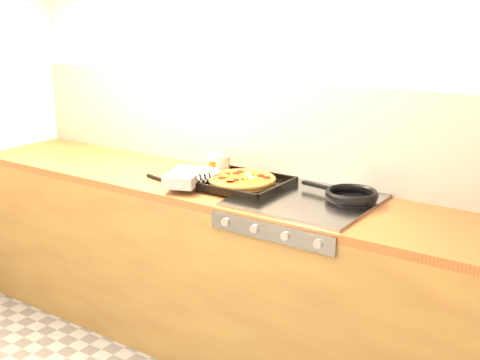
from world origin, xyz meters
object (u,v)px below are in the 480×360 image
Objects in this scene: pizza_on_tray at (227,179)px; tomato_can at (222,167)px; frying_pan at (351,196)px; juice_glass at (215,165)px.

pizza_on_tray is 4.96× the size of tomato_can.
frying_pan is 3.65× the size of tomato_can.
juice_glass is at bearing 178.38° from frying_pan.
pizza_on_tray is at bearing -47.72° from tomato_can.
pizza_on_tray is 1.36× the size of frying_pan.
tomato_can is at bearing 12.48° from juice_glass.
tomato_can is 0.96× the size of juice_glass.
juice_glass is at bearing 141.11° from pizza_on_tray.
juice_glass is at bearing -167.52° from tomato_can.
juice_glass reaches higher than pizza_on_tray.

